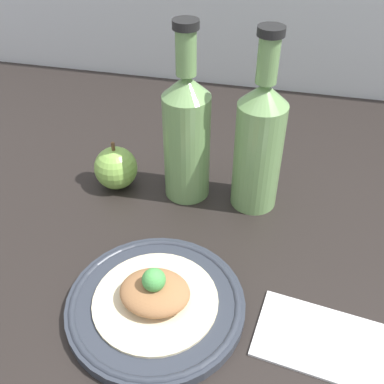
{
  "coord_description": "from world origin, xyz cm",
  "views": [
    {
      "loc": [
        11.9,
        -50.01,
        48.87
      ],
      "look_at": [
        0.94,
        -3.45,
        10.25
      ],
      "focal_mm": 42.0,
      "sensor_mm": 36.0,
      "label": 1
    }
  ],
  "objects_px": {
    "cider_bottle_left": "(187,134)",
    "plate": "(156,304)",
    "cider_bottle_right": "(259,143)",
    "plated_food": "(155,294)",
    "apple": "(116,168)"
  },
  "relations": [
    {
      "from": "cider_bottle_left",
      "to": "plate",
      "type": "bearing_deg",
      "value": -85.7
    },
    {
      "from": "cider_bottle_left",
      "to": "cider_bottle_right",
      "type": "height_order",
      "value": "same"
    },
    {
      "from": "plate",
      "to": "cider_bottle_right",
      "type": "distance_m",
      "value": 0.29
    },
    {
      "from": "plated_food",
      "to": "cider_bottle_right",
      "type": "bearing_deg",
      "value": 69.0
    },
    {
      "from": "plate",
      "to": "apple",
      "type": "bearing_deg",
      "value": 120.89
    },
    {
      "from": "plated_food",
      "to": "cider_bottle_left",
      "type": "xyz_separation_m",
      "value": [
        -0.02,
        0.25,
        0.09
      ]
    },
    {
      "from": "cider_bottle_right",
      "to": "apple",
      "type": "bearing_deg",
      "value": -177.31
    },
    {
      "from": "apple",
      "to": "plate",
      "type": "bearing_deg",
      "value": -59.11
    },
    {
      "from": "plated_food",
      "to": "cider_bottle_right",
      "type": "relative_size",
      "value": 0.55
    },
    {
      "from": "plated_food",
      "to": "cider_bottle_left",
      "type": "height_order",
      "value": "cider_bottle_left"
    },
    {
      "from": "apple",
      "to": "plated_food",
      "type": "bearing_deg",
      "value": -59.11
    },
    {
      "from": "plate",
      "to": "cider_bottle_right",
      "type": "bearing_deg",
      "value": 69.0
    },
    {
      "from": "cider_bottle_right",
      "to": "apple",
      "type": "distance_m",
      "value": 0.25
    },
    {
      "from": "plate",
      "to": "plated_food",
      "type": "xyz_separation_m",
      "value": [
        -0.0,
        0.0,
        0.02
      ]
    },
    {
      "from": "plated_food",
      "to": "cider_bottle_right",
      "type": "height_order",
      "value": "cider_bottle_right"
    }
  ]
}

